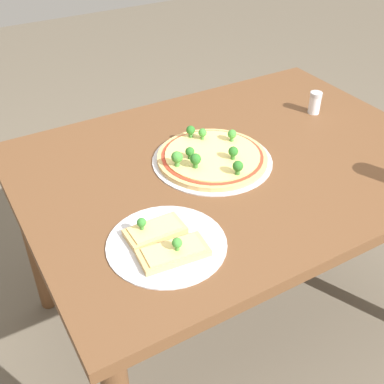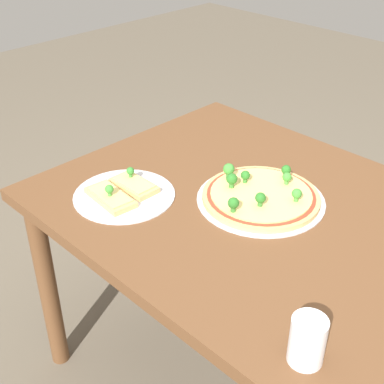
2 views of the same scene
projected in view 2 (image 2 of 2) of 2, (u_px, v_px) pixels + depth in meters
dining_table at (269, 238)px, 1.49m from camera, size 1.26×0.92×0.72m
pizza_tray_whole at (260, 196)px, 1.49m from camera, size 0.36×0.36×0.07m
pizza_tray_slice at (123, 193)px, 1.51m from camera, size 0.29×0.29×0.06m
drinking_cup at (307, 341)px, 0.99m from camera, size 0.07×0.07×0.10m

